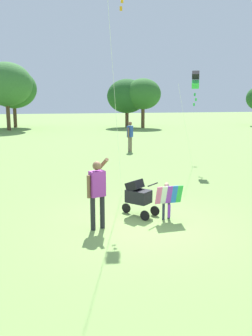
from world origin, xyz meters
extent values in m
plane|color=#75994C|center=(0.00, 0.00, 0.00)|extent=(120.00, 120.00, 0.00)
cylinder|color=brown|center=(-6.35, 28.17, 1.20)|extent=(0.36, 0.36, 2.39)
ellipsoid|color=#387033|center=(-6.35, 28.17, 4.31)|extent=(4.79, 4.31, 4.07)
cylinder|color=brown|center=(-6.06, 31.44, 1.04)|extent=(0.36, 0.36, 2.07)
ellipsoid|color=#2D6628|center=(-6.06, 31.44, 3.95)|extent=(4.69, 4.22, 3.99)
cylinder|color=brown|center=(5.40, 29.54, 0.78)|extent=(0.36, 0.36, 1.56)
ellipsoid|color=#235623|center=(5.40, 29.54, 3.21)|extent=(4.11, 3.70, 3.49)
cylinder|color=brown|center=(6.89, 28.57, 0.98)|extent=(0.36, 0.36, 1.96)
ellipsoid|color=#2D6628|center=(6.89, 28.57, 3.42)|extent=(3.65, 3.29, 3.10)
cylinder|color=#33384C|center=(0.86, 0.36, 0.25)|extent=(0.07, 0.07, 0.50)
cylinder|color=#33384C|center=(0.70, 0.34, 0.25)|extent=(0.07, 0.07, 0.50)
cube|color=#2D8C4C|center=(0.78, 0.35, 0.69)|extent=(0.23, 0.15, 0.38)
cylinder|color=tan|center=(0.92, 0.36, 0.66)|extent=(0.05, 0.05, 0.33)
cylinder|color=tan|center=(0.64, 0.34, 0.66)|extent=(0.05, 0.05, 0.33)
sphere|color=tan|center=(0.78, 0.35, 0.95)|extent=(0.13, 0.13, 0.13)
cube|color=green|center=(1.09, 0.20, 0.73)|extent=(0.16, 0.19, 0.50)
cube|color=blue|center=(0.94, 0.18, 0.73)|extent=(0.16, 0.19, 0.50)
cube|color=purple|center=(0.80, 0.17, 0.73)|extent=(0.16, 0.19, 0.50)
cube|color=white|center=(0.65, 0.16, 0.73)|extent=(0.16, 0.19, 0.50)
cube|color=pink|center=(0.50, 0.14, 0.73)|extent=(0.16, 0.19, 0.50)
cube|color=purple|center=(0.80, 0.15, 0.29)|extent=(0.08, 0.02, 0.36)
cylinder|color=#232328|center=(-1.26, -0.10, 0.43)|extent=(0.12, 0.12, 0.85)
cylinder|color=#232328|center=(-1.01, 0.00, 0.43)|extent=(0.12, 0.12, 0.85)
cube|color=purple|center=(-1.13, -0.05, 1.17)|extent=(0.43, 0.35, 0.64)
cylinder|color=brown|center=(-1.35, -0.13, 1.13)|extent=(0.09, 0.09, 0.57)
cylinder|color=brown|center=(-0.96, 0.17, 1.61)|extent=(0.27, 0.52, 0.40)
sphere|color=brown|center=(-1.13, -0.05, 1.62)|extent=(0.22, 0.22, 0.22)
cylinder|color=black|center=(-0.18, 1.09, 0.14)|extent=(0.22, 0.23, 0.28)
cylinder|color=black|center=(0.18, 0.33, 0.14)|extent=(0.22, 0.23, 0.28)
cylinder|color=black|center=(0.56, 0.69, 0.14)|extent=(0.22, 0.23, 0.28)
cube|color=black|center=(0.11, 0.79, 0.56)|extent=(0.76, 0.77, 0.36)
cube|color=black|center=(0.02, 0.88, 0.86)|extent=(0.59, 0.59, 0.35)
cylinder|color=black|center=(0.43, 0.45, 0.96)|extent=(0.38, 0.36, 0.04)
cube|color=#F4A319|center=(0.07, 3.04, 6.16)|extent=(0.08, 0.02, 0.14)
cube|color=#F4A319|center=(0.04, 3.07, 5.94)|extent=(0.08, 0.04, 0.14)
cylinder|color=silver|center=(-0.42, 1.57, 3.28)|extent=(0.93, 2.94, 6.57)
cube|color=black|center=(4.16, 7.22, 4.19)|extent=(0.44, 0.48, 0.39)
cube|color=green|center=(4.16, 7.22, 3.79)|extent=(0.44, 0.48, 0.39)
cube|color=green|center=(4.14, 7.19, 3.34)|extent=(0.09, 0.07, 0.14)
cube|color=green|center=(4.21, 7.21, 3.12)|extent=(0.09, 0.08, 0.14)
cube|color=green|center=(4.14, 7.25, 2.90)|extent=(0.09, 0.07, 0.14)
cylinder|color=silver|center=(3.40, 6.15, 1.89)|extent=(1.54, 2.14, 3.78)
cylinder|color=#7F705B|center=(2.35, 12.68, 0.44)|extent=(0.13, 0.13, 0.88)
cylinder|color=#7F705B|center=(2.19, 12.46, 0.44)|extent=(0.13, 0.13, 0.88)
cube|color=#284CA8|center=(2.27, 12.57, 1.21)|extent=(0.42, 0.45, 0.66)
cylinder|color=brown|center=(2.41, 12.76, 1.16)|extent=(0.10, 0.10, 0.59)
cylinder|color=brown|center=(2.13, 12.38, 1.16)|extent=(0.10, 0.10, 0.59)
sphere|color=brown|center=(2.27, 12.57, 1.67)|extent=(0.23, 0.23, 0.23)
camera|label=1|loc=(-2.13, -8.96, 3.32)|focal=39.86mm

